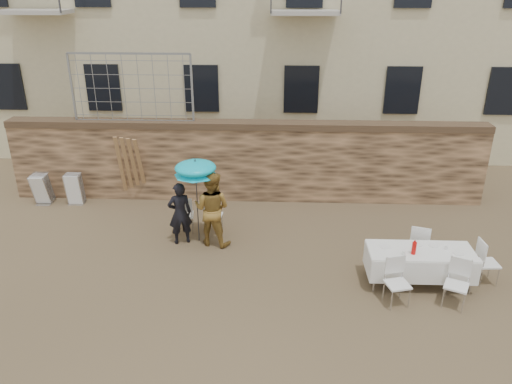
{
  "coord_description": "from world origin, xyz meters",
  "views": [
    {
      "loc": [
        0.83,
        -7.98,
        5.82
      ],
      "look_at": [
        0.4,
        2.2,
        1.4
      ],
      "focal_mm": 35.0,
      "sensor_mm": 36.0,
      "label": 1
    }
  ],
  "objects_px": {
    "table_chair_front_right": "(457,285)",
    "chair_stack_right": "(76,187)",
    "banquet_table": "(421,252)",
    "table_chair_back": "(419,244)",
    "woman_dress": "(212,209)",
    "man_suit": "(180,213)",
    "couple_chair_right": "(213,214)",
    "soda_bottle": "(414,248)",
    "umbrella": "(196,171)",
    "chair_stack_left": "(44,186)",
    "table_chair_front_left": "(398,283)",
    "table_chair_side": "(488,262)",
    "couple_chair_left": "(185,214)"
  },
  "relations": [
    {
      "from": "soda_bottle",
      "to": "table_chair_front_right",
      "type": "distance_m",
      "value": 1.02
    },
    {
      "from": "man_suit",
      "to": "soda_bottle",
      "type": "distance_m",
      "value": 5.22
    },
    {
      "from": "chair_stack_left",
      "to": "banquet_table",
      "type": "bearing_deg",
      "value": -21.39
    },
    {
      "from": "banquet_table",
      "to": "table_chair_back",
      "type": "height_order",
      "value": "table_chair_back"
    },
    {
      "from": "man_suit",
      "to": "chair_stack_right",
      "type": "height_order",
      "value": "man_suit"
    },
    {
      "from": "umbrella",
      "to": "table_chair_front_right",
      "type": "relative_size",
      "value": 1.99
    },
    {
      "from": "table_chair_front_right",
      "to": "chair_stack_left",
      "type": "height_order",
      "value": "table_chair_front_right"
    },
    {
      "from": "woman_dress",
      "to": "banquet_table",
      "type": "relative_size",
      "value": 0.85
    },
    {
      "from": "couple_chair_right",
      "to": "soda_bottle",
      "type": "height_order",
      "value": "soda_bottle"
    },
    {
      "from": "table_chair_front_right",
      "to": "table_chair_back",
      "type": "relative_size",
      "value": 1.0
    },
    {
      "from": "couple_chair_right",
      "to": "table_chair_front_right",
      "type": "height_order",
      "value": "same"
    },
    {
      "from": "chair_stack_right",
      "to": "soda_bottle",
      "type": "bearing_deg",
      "value": -24.8
    },
    {
      "from": "couple_chair_left",
      "to": "chair_stack_right",
      "type": "relative_size",
      "value": 1.04
    },
    {
      "from": "woman_dress",
      "to": "chair_stack_left",
      "type": "distance_m",
      "value": 5.43
    },
    {
      "from": "banquet_table",
      "to": "table_chair_side",
      "type": "distance_m",
      "value": 1.43
    },
    {
      "from": "couple_chair_left",
      "to": "table_chair_back",
      "type": "xyz_separation_m",
      "value": [
        5.35,
        -1.25,
        0.0
      ]
    },
    {
      "from": "table_chair_front_right",
      "to": "woman_dress",
      "type": "bearing_deg",
      "value": -178.22
    },
    {
      "from": "umbrella",
      "to": "soda_bottle",
      "type": "distance_m",
      "value": 4.96
    },
    {
      "from": "banquet_table",
      "to": "umbrella",
      "type": "bearing_deg",
      "value": 161.37
    },
    {
      "from": "soda_bottle",
      "to": "table_chair_back",
      "type": "distance_m",
      "value": 1.11
    },
    {
      "from": "man_suit",
      "to": "soda_bottle",
      "type": "bearing_deg",
      "value": 140.57
    },
    {
      "from": "woman_dress",
      "to": "couple_chair_left",
      "type": "bearing_deg",
      "value": -20.51
    },
    {
      "from": "woman_dress",
      "to": "chair_stack_right",
      "type": "height_order",
      "value": "woman_dress"
    },
    {
      "from": "banquet_table",
      "to": "chair_stack_right",
      "type": "height_order",
      "value": "chair_stack_right"
    },
    {
      "from": "woman_dress",
      "to": "chair_stack_right",
      "type": "distance_m",
      "value": 4.62
    },
    {
      "from": "chair_stack_right",
      "to": "table_chair_side",
      "type": "bearing_deg",
      "value": -19.89
    },
    {
      "from": "soda_bottle",
      "to": "banquet_table",
      "type": "bearing_deg",
      "value": 36.87
    },
    {
      "from": "umbrella",
      "to": "table_chair_side",
      "type": "height_order",
      "value": "umbrella"
    },
    {
      "from": "man_suit",
      "to": "chair_stack_right",
      "type": "xyz_separation_m",
      "value": [
        -3.31,
        2.16,
        -0.3
      ]
    },
    {
      "from": "table_chair_side",
      "to": "couple_chair_right",
      "type": "bearing_deg",
      "value": 67.34
    },
    {
      "from": "man_suit",
      "to": "table_chair_front_left",
      "type": "xyz_separation_m",
      "value": [
        4.55,
        -2.25,
        -0.28
      ]
    },
    {
      "from": "table_chair_front_right",
      "to": "soda_bottle",
      "type": "bearing_deg",
      "value": 165.85
    },
    {
      "from": "table_chair_front_left",
      "to": "woman_dress",
      "type": "bearing_deg",
      "value": 134.61
    },
    {
      "from": "man_suit",
      "to": "couple_chair_right",
      "type": "height_order",
      "value": "man_suit"
    },
    {
      "from": "table_chair_front_left",
      "to": "chair_stack_left",
      "type": "bearing_deg",
      "value": 138.49
    },
    {
      "from": "table_chair_front_right",
      "to": "chair_stack_right",
      "type": "distance_m",
      "value": 9.99
    },
    {
      "from": "chair_stack_right",
      "to": "woman_dress",
      "type": "bearing_deg",
      "value": -28.08
    },
    {
      "from": "man_suit",
      "to": "couple_chair_right",
      "type": "xyz_separation_m",
      "value": [
        0.7,
        0.55,
        -0.28
      ]
    },
    {
      "from": "banquet_table",
      "to": "chair_stack_right",
      "type": "relative_size",
      "value": 2.28
    },
    {
      "from": "table_chair_front_right",
      "to": "chair_stack_left",
      "type": "distance_m",
      "value": 10.81
    },
    {
      "from": "couple_chair_right",
      "to": "couple_chair_left",
      "type": "bearing_deg",
      "value": 4.53
    },
    {
      "from": "table_chair_back",
      "to": "umbrella",
      "type": "bearing_deg",
      "value": 8.42
    },
    {
      "from": "woman_dress",
      "to": "chair_stack_right",
      "type": "relative_size",
      "value": 1.95
    },
    {
      "from": "table_chair_front_right",
      "to": "table_chair_back",
      "type": "bearing_deg",
      "value": 127.41
    },
    {
      "from": "couple_chair_right",
      "to": "table_chair_front_left",
      "type": "distance_m",
      "value": 4.77
    },
    {
      "from": "umbrella",
      "to": "soda_bottle",
      "type": "xyz_separation_m",
      "value": [
        4.55,
        -1.75,
        -0.89
      ]
    },
    {
      "from": "couple_chair_right",
      "to": "soda_bottle",
      "type": "xyz_separation_m",
      "value": [
        4.25,
        -2.2,
        0.43
      ]
    },
    {
      "from": "umbrella",
      "to": "chair_stack_left",
      "type": "relative_size",
      "value": 2.07
    },
    {
      "from": "couple_chair_left",
      "to": "chair_stack_left",
      "type": "bearing_deg",
      "value": -28.36
    },
    {
      "from": "table_chair_back",
      "to": "couple_chair_left",
      "type": "bearing_deg",
      "value": 4.46
    }
  ]
}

